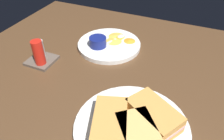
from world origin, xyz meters
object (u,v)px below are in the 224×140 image
object	(u,v)px
spoon_by_gravy_ramekin	(118,38)
condiment_caddy	(40,54)
plate_chips_companion	(109,45)
ramekin_dark_sauce	(159,118)
spoon_by_dark_ramekin	(137,126)
ramekin_light_gravy	(98,42)
plate_sandwich_main	(131,128)
sandwich_half_near	(110,124)
sandwich_half_far	(140,139)
sandwich_half_extra	(154,115)

from	to	relation	value
spoon_by_gravy_ramekin	condiment_caddy	bearing A→B (deg)	140.40
plate_chips_companion	condiment_caddy	xyz separation A→B (cm)	(-18.72, 17.34, 2.61)
ramekin_dark_sauce	spoon_by_dark_ramekin	distance (cm)	5.56
ramekin_dark_sauce	spoon_by_gravy_ramekin	world-z (taller)	ramekin_dark_sauce
spoon_by_dark_ramekin	condiment_caddy	xyz separation A→B (cm)	(14.02, 39.20, 1.44)
spoon_by_dark_ramekin	ramekin_light_gravy	xyz separation A→B (cm)	(29.16, 24.84, 1.53)
ramekin_light_gravy	spoon_by_gravy_ramekin	size ratio (longest dim) A/B	0.66
ramekin_dark_sauce	condiment_caddy	bearing A→B (deg)	75.68
plate_sandwich_main	spoon_by_gravy_ramekin	world-z (taller)	spoon_by_gravy_ramekin
sandwich_half_near	ramekin_dark_sauce	distance (cm)	11.68
plate_chips_companion	spoon_by_gravy_ramekin	bearing A→B (deg)	-23.10
sandwich_half_near	plate_chips_companion	xyz separation A→B (cm)	(36.00, 16.29, -3.20)
sandwich_half_far	spoon_by_gravy_ramekin	size ratio (longest dim) A/B	1.54
sandwich_half_extra	plate_chips_companion	size ratio (longest dim) A/B	0.63
sandwich_half_near	sandwich_half_extra	xyz separation A→B (cm)	(6.42, -8.59, 0.00)
sandwich_half_extra	spoon_by_gravy_ramekin	world-z (taller)	sandwich_half_extra
plate_sandwich_main	condiment_caddy	size ratio (longest dim) A/B	2.97
sandwich_half_near	spoon_by_dark_ramekin	xyz separation A→B (cm)	(3.26, -5.57, -2.04)
ramekin_dark_sauce	condiment_caddy	size ratio (longest dim) A/B	0.67
sandwich_half_far	ramekin_light_gravy	distance (cm)	42.90
sandwich_half_near	spoon_by_gravy_ramekin	world-z (taller)	sandwich_half_near
ramekin_light_gravy	condiment_caddy	size ratio (longest dim) A/B	0.67
sandwich_half_extra	ramekin_light_gravy	distance (cm)	38.12
sandwich_half_extra	ramekin_dark_sauce	distance (cm)	1.35
spoon_by_dark_ramekin	ramekin_light_gravy	world-z (taller)	ramekin_light_gravy
sandwich_half_near	sandwich_half_extra	distance (cm)	10.72
spoon_by_dark_ramekin	spoon_by_gravy_ramekin	distance (cm)	42.32
sandwich_half_far	plate_sandwich_main	bearing A→B (deg)	36.75
sandwich_half_extra	spoon_by_gravy_ramekin	bearing A→B (deg)	33.82
spoon_by_dark_ramekin	ramekin_dark_sauce	bearing A→B (deg)	-56.28
sandwich_half_extra	ramekin_light_gravy	xyz separation A→B (cm)	(26.01, 27.86, -0.51)
plate_sandwich_main	ramekin_dark_sauce	size ratio (longest dim) A/B	4.46
spoon_by_gravy_ramekin	spoon_by_dark_ramekin	bearing A→B (deg)	-151.97
sandwich_half_far	plate_chips_companion	world-z (taller)	sandwich_half_far
sandwich_half_far	sandwich_half_extra	bearing A→B (deg)	-8.25
plate_chips_companion	spoon_by_gravy_ramekin	world-z (taller)	spoon_by_gravy_ramekin
ramekin_dark_sauce	plate_chips_companion	world-z (taller)	ramekin_dark_sauce
sandwich_half_near	plate_chips_companion	size ratio (longest dim) A/B	0.62
ramekin_dark_sauce	ramekin_light_gravy	size ratio (longest dim) A/B	1.00
ramekin_dark_sauce	spoon_by_dark_ramekin	bearing A→B (deg)	123.72
ramekin_dark_sauce	sandwich_half_extra	bearing A→B (deg)	79.23
sandwich_half_extra	condiment_caddy	bearing A→B (deg)	75.57
ramekin_light_gravy	condiment_caddy	world-z (taller)	condiment_caddy
sandwich_half_extra	condiment_caddy	xyz separation A→B (cm)	(10.87, 42.22, -0.59)
condiment_caddy	ramekin_dark_sauce	bearing A→B (deg)	-104.32
ramekin_dark_sauce	ramekin_light_gravy	world-z (taller)	ramekin_dark_sauce
ramekin_dark_sauce	condiment_caddy	distance (cm)	44.94
ramekin_dark_sauce	ramekin_light_gravy	distance (cm)	39.26
plate_sandwich_main	ramekin_dark_sauce	bearing A→B (deg)	-62.25
plate_sandwich_main	condiment_caddy	world-z (taller)	condiment_caddy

